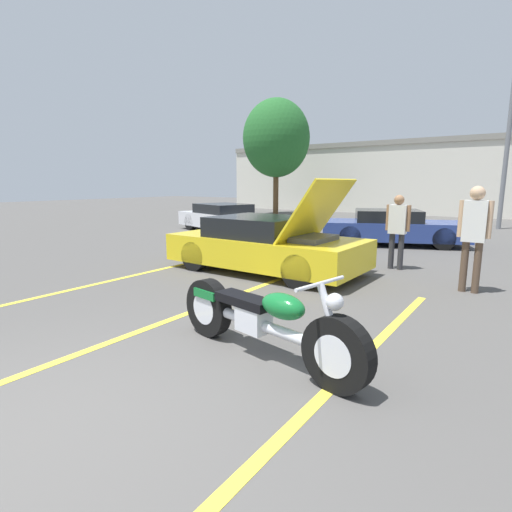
# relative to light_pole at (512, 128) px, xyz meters

# --- Properties ---
(ground_plane) EXTENTS (80.00, 80.00, 0.00)m
(ground_plane) POSITION_rel_light_pole_xyz_m (-1.89, -17.93, -3.99)
(ground_plane) COLOR #514F4C
(parking_stripe_foreground) EXTENTS (0.12, 5.80, 0.01)m
(parking_stripe_foreground) POSITION_rel_light_pole_xyz_m (-5.56, -15.32, -3.99)
(parking_stripe_foreground) COLOR yellow
(parking_stripe_foreground) RESTS_ON ground
(parking_stripe_middle) EXTENTS (0.12, 5.80, 0.01)m
(parking_stripe_middle) POSITION_rel_light_pole_xyz_m (-2.93, -15.32, -3.99)
(parking_stripe_middle) COLOR yellow
(parking_stripe_middle) RESTS_ON ground
(parking_stripe_back) EXTENTS (0.12, 5.80, 0.01)m
(parking_stripe_back) POSITION_rel_light_pole_xyz_m (-0.31, -15.32, -3.99)
(parking_stripe_back) COLOR yellow
(parking_stripe_back) RESTS_ON ground
(far_building) EXTENTS (32.00, 4.20, 4.40)m
(far_building) POSITION_rel_light_pole_xyz_m (-1.89, 7.41, -1.65)
(far_building) COLOR beige
(far_building) RESTS_ON ground
(light_pole) EXTENTS (1.21, 0.28, 7.23)m
(light_pole) POSITION_rel_light_pole_xyz_m (0.00, 0.00, 0.00)
(light_pole) COLOR slate
(light_pole) RESTS_ON ground
(tree_background) EXTENTS (3.90, 3.90, 6.68)m
(tree_background) POSITION_rel_light_pole_xyz_m (-11.72, 1.22, 0.43)
(tree_background) COLOR brown
(tree_background) RESTS_ON ground
(motorcycle) EXTENTS (2.60, 0.84, 0.99)m
(motorcycle) POSITION_rel_light_pole_xyz_m (-1.19, -15.85, -3.57)
(motorcycle) COLOR black
(motorcycle) RESTS_ON ground
(show_car_hood_open) EXTENTS (4.19, 1.97, 1.95)m
(show_car_hood_open) POSITION_rel_light_pole_xyz_m (-3.55, -12.20, -3.41)
(show_car_hood_open) COLOR yellow
(show_car_hood_open) RESTS_ON ground
(parked_car_mid_row) EXTENTS (4.50, 3.20, 1.07)m
(parked_car_mid_row) POSITION_rel_light_pole_xyz_m (-2.47, -6.85, -3.47)
(parked_car_mid_row) COLOR navy
(parked_car_mid_row) RESTS_ON ground
(parked_car_left_row) EXTENTS (4.73, 2.99, 1.07)m
(parked_car_left_row) POSITION_rel_light_pole_xyz_m (-8.78, -7.19, -3.46)
(parked_car_left_row) COLOR silver
(parked_car_left_row) RESTS_ON ground
(spectator_near_motorcycle) EXTENTS (0.52, 0.24, 1.83)m
(spectator_near_motorcycle) POSITION_rel_light_pole_xyz_m (0.26, -11.58, -2.89)
(spectator_near_motorcycle) COLOR brown
(spectator_near_motorcycle) RESTS_ON ground
(spectator_midground) EXTENTS (0.52, 0.21, 1.62)m
(spectator_midground) POSITION_rel_light_pole_xyz_m (-1.33, -10.38, -3.03)
(spectator_midground) COLOR #333338
(spectator_midground) RESTS_ON ground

